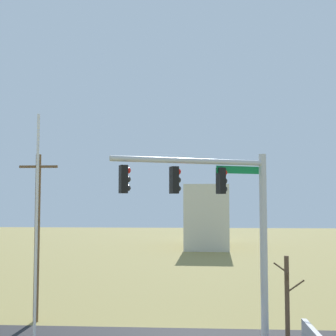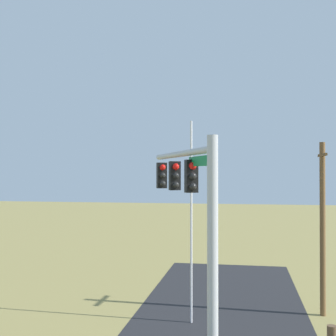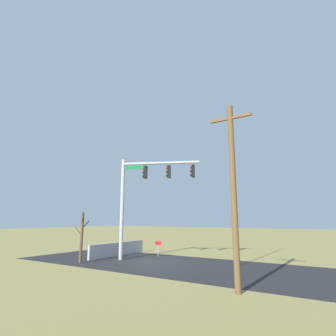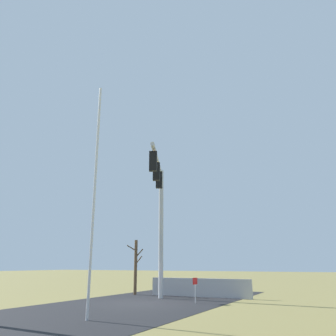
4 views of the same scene
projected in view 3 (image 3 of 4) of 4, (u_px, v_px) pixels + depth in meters
name	position (u px, v px, depth m)	size (l,w,h in m)	color
ground_plane	(153.00, 262.00, 18.62)	(160.00, 160.00, 0.00)	olive
road_surface	(206.00, 268.00, 16.53)	(28.00, 8.00, 0.01)	#232326
sidewalk_corner	(110.00, 259.00, 20.33)	(6.00, 6.00, 0.01)	#B7B5AD
retaining_fence	(118.00, 249.00, 22.23)	(0.20, 6.35, 1.07)	#A8A8AD
signal_mast	(143.00, 188.00, 20.59)	(5.63, 2.69, 7.60)	#B2B5BA
flagpole	(233.00, 196.00, 17.62)	(0.10, 0.10, 8.96)	silver
utility_pole	(233.00, 190.00, 11.58)	(1.90, 0.26, 8.08)	brown
bare_tree	(82.00, 236.00, 18.70)	(1.27, 1.02, 3.44)	brown
open_sign	(158.00, 245.00, 21.51)	(0.56, 0.04, 1.22)	silver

